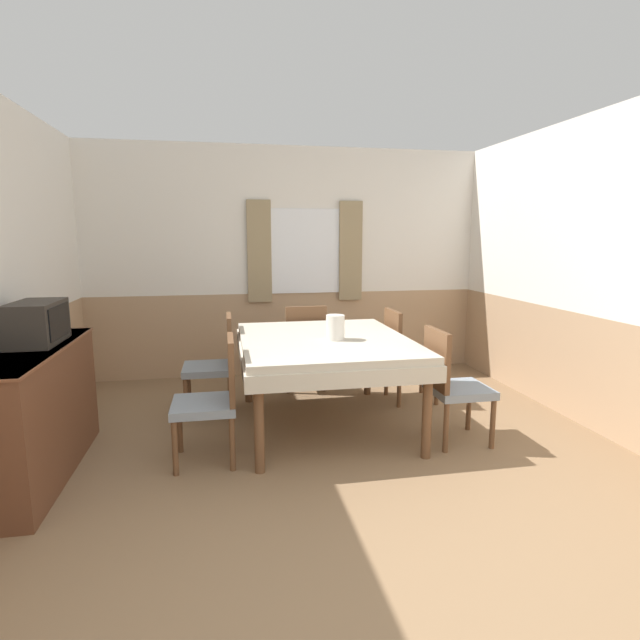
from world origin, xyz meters
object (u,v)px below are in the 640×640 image
(chair_head_window, at_px, (304,344))
(dining_table, at_px, (324,349))
(tv, at_px, (37,323))
(vase, at_px, (335,327))
(chair_left_near, at_px, (214,396))
(sideboard, at_px, (33,412))
(chair_left_far, at_px, (216,361))
(chair_right_far, at_px, (405,353))
(chair_right_near, at_px, (451,382))

(chair_head_window, bearing_deg, dining_table, -90.00)
(tv, bearing_deg, vase, 6.91)
(chair_left_near, height_order, sideboard, chair_left_near)
(chair_left_near, distance_m, sideboard, 1.18)
(chair_left_far, relative_size, chair_head_window, 1.00)
(chair_left_far, relative_size, sideboard, 0.60)
(dining_table, xyz_separation_m, chair_head_window, (-0.00, 1.06, -0.19))
(dining_table, height_order, chair_head_window, chair_head_window)
(dining_table, xyz_separation_m, chair_left_far, (-0.91, 0.51, -0.19))
(chair_head_window, xyz_separation_m, tv, (-2.06, -1.42, 0.54))
(chair_left_near, height_order, chair_right_far, same)
(chair_right_near, distance_m, chair_head_window, 1.81)
(dining_table, bearing_deg, chair_right_near, -29.37)
(chair_right_near, xyz_separation_m, chair_head_window, (-0.91, 1.57, 0.00))
(chair_left_far, bearing_deg, chair_right_near, -119.37)
(chair_left_far, height_order, vase, vase)
(chair_left_far, bearing_deg, chair_left_near, -180.00)
(sideboard, distance_m, tv, 0.60)
(dining_table, xyz_separation_m, vase, (0.07, -0.10, 0.20))
(chair_right_near, bearing_deg, tv, -92.94)
(chair_left_far, bearing_deg, chair_right_far, -90.00)
(chair_right_far, bearing_deg, sideboard, -70.86)
(tv, bearing_deg, chair_right_far, 16.29)
(chair_left_near, relative_size, chair_right_near, 1.00)
(chair_left_far, xyz_separation_m, sideboard, (-1.18, -1.04, -0.03))
(chair_head_window, relative_size, tv, 1.78)
(dining_table, bearing_deg, sideboard, -165.78)
(chair_left_far, distance_m, chair_head_window, 1.06)
(chair_right_far, bearing_deg, chair_left_near, -60.63)
(vase, bearing_deg, dining_table, 125.41)
(chair_right_far, relative_size, tv, 1.78)
(chair_head_window, xyz_separation_m, sideboard, (-2.08, -1.59, -0.03))
(chair_left_near, height_order, chair_left_far, same)
(chair_head_window, distance_m, tv, 2.56)
(dining_table, bearing_deg, chair_left_near, -150.63)
(chair_head_window, bearing_deg, chair_left_near, -119.94)
(chair_left_near, xyz_separation_m, tv, (-1.16, 0.15, 0.54))
(sideboard, bearing_deg, dining_table, 14.22)
(chair_head_window, bearing_deg, chair_left_far, -148.60)
(chair_right_near, bearing_deg, chair_left_far, -119.37)
(chair_left_near, distance_m, vase, 1.13)
(chair_right_far, bearing_deg, dining_table, -60.63)
(dining_table, distance_m, tv, 2.12)
(chair_left_far, xyz_separation_m, chair_right_near, (1.81, -1.02, 0.00))
(dining_table, bearing_deg, tv, -170.16)
(chair_right_far, bearing_deg, vase, -53.91)
(dining_table, xyz_separation_m, chair_right_far, (0.91, 0.51, -0.19))
(chair_right_far, xyz_separation_m, vase, (-0.83, -0.61, 0.39))
(chair_left_near, bearing_deg, chair_right_far, -60.63)
(chair_left_near, distance_m, chair_right_near, 1.81)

